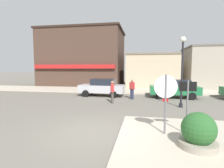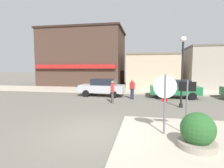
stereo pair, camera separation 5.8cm
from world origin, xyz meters
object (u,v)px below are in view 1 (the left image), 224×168
at_px(planter, 198,134).
at_px(pedestrian_crossing_far, 112,91).
at_px(lamp_post, 182,61).
at_px(stop_sign, 166,97).
at_px(parked_car_nearest, 102,87).
at_px(parked_car_second, 175,88).
at_px(pedestrian_crossing_near, 132,89).
at_px(one_way_sign, 187,102).

bearing_deg(planter, pedestrian_crossing_far, 119.17).
bearing_deg(lamp_post, stop_sign, -107.21).
bearing_deg(parked_car_nearest, parked_car_second, 0.87).
distance_m(stop_sign, pedestrian_crossing_far, 6.55).
distance_m(lamp_post, parked_car_second, 4.30).
bearing_deg(planter, lamp_post, 82.83).
xyz_separation_m(stop_sign, pedestrian_crossing_near, (-1.64, 7.69, -0.65)).
bearing_deg(stop_sign, one_way_sign, 7.26).
bearing_deg(pedestrian_crossing_far, pedestrian_crossing_near, 55.38).
xyz_separation_m(stop_sign, parked_car_second, (1.87, 9.00, -0.71)).
distance_m(lamp_post, pedestrian_crossing_far, 5.06).
distance_m(one_way_sign, parked_car_nearest, 10.22).
bearing_deg(stop_sign, pedestrian_crossing_near, 102.07).
height_order(one_way_sign, pedestrian_crossing_far, one_way_sign).
bearing_deg(pedestrian_crossing_far, lamp_post, -6.66).
bearing_deg(pedestrian_crossing_near, stop_sign, -77.93).
xyz_separation_m(pedestrian_crossing_near, pedestrian_crossing_far, (-1.29, -1.87, 0.00)).
distance_m(parked_car_second, pedestrian_crossing_far, 5.76).
xyz_separation_m(lamp_post, parked_car_nearest, (-6.03, 3.62, -2.15)).
bearing_deg(parked_car_second, one_way_sign, -97.05).
height_order(planter, pedestrian_crossing_near, pedestrian_crossing_near).
distance_m(one_way_sign, pedestrian_crossing_near, 7.98).
bearing_deg(lamp_post, pedestrian_crossing_far, 173.34).
bearing_deg(parked_car_second, lamp_post, -93.55).
height_order(stop_sign, pedestrian_crossing_near, stop_sign).
height_order(stop_sign, lamp_post, lamp_post).
bearing_deg(lamp_post, planter, -97.17).
bearing_deg(parked_car_nearest, lamp_post, -31.00).
bearing_deg(pedestrian_crossing_far, one_way_sign, -57.09).
relative_size(stop_sign, pedestrian_crossing_far, 1.43).
bearing_deg(parked_car_nearest, pedestrian_crossing_near, -23.87).
bearing_deg(pedestrian_crossing_near, parked_car_nearest, 156.13).
distance_m(planter, pedestrian_crossing_near, 9.01).
height_order(stop_sign, planter, stop_sign).
height_order(stop_sign, parked_car_second, stop_sign).
distance_m(parked_car_second, pedestrian_crossing_near, 3.75).
distance_m(stop_sign, planter, 1.60).
bearing_deg(planter, parked_car_second, 84.18).
relative_size(parked_car_second, pedestrian_crossing_far, 2.49).
bearing_deg(lamp_post, parked_car_second, 86.45).
height_order(parked_car_second, pedestrian_crossing_near, pedestrian_crossing_near).
bearing_deg(lamp_post, pedestrian_crossing_near, 143.74).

